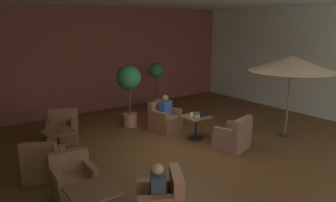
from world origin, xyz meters
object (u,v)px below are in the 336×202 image
Objects in this scene: armchair_mid_center_north at (74,182)px; cafe_table_front_right at (58,137)px; armchair_front_right_north at (44,164)px; cafe_table_mid_center at (93,198)px; patron_blue_shirt at (158,185)px; iced_drink_cup at (192,114)px; cafe_table_front_left at (196,122)px; armchair_front_left_east at (234,137)px; patron_by_window at (165,107)px; armchair_front_left_north at (164,120)px; potted_tree_left_corner at (129,85)px; armchair_front_right_east at (63,130)px; open_laptop at (202,115)px; potted_tree_mid_right at (156,81)px; patio_umbrella_tall_red at (291,64)px.

cafe_table_front_right is at bearing 79.46° from armchair_mid_center_north.
armchair_front_right_north reaches higher than cafe_table_mid_center.
iced_drink_cup is at bearing 41.87° from patron_blue_shirt.
armchair_front_left_east is (0.30, -1.14, -0.18)m from cafe_table_front_left.
patron_by_window is (3.70, 3.20, 0.22)m from cafe_table_mid_center.
armchair_front_left_north is 1.54m from potted_tree_left_corner.
armchair_front_left_east reaches higher than cafe_table_front_left.
armchair_front_right_east is 2.38m from potted_tree_left_corner.
iced_drink_cup is at bearing -33.42° from armchair_front_right_east.
patron_blue_shirt is (0.88, -0.51, 0.16)m from cafe_table_mid_center.
armchair_front_left_east reaches higher than cafe_table_front_right.
armchair_front_right_north is at bearing 179.70° from iced_drink_cup.
cafe_table_mid_center is at bearing -125.81° from potted_tree_left_corner.
armchair_front_left_east is 1.09m from open_laptop.
armchair_front_left_east is 0.96× the size of armchair_front_right_north.
armchair_front_right_east is at bearing 89.89° from patron_blue_shirt.
cafe_table_front_left is 4.04m from patron_blue_shirt.
cafe_table_mid_center is 1.03m from patron_blue_shirt.
potted_tree_mid_right is 7.22m from patron_blue_shirt.
armchair_front_left_east is 4.62m from armchair_front_right_east.
open_laptop is (1.01, -2.26, -0.62)m from potted_tree_left_corner.
patron_blue_shirt is 1.89× the size of open_laptop.
armchair_front_right_east is at bearing 162.76° from armchair_front_left_north.
armchair_front_left_north is 0.39× the size of patio_umbrella_tall_red.
iced_drink_cup is at bearing 148.44° from patio_umbrella_tall_red.
patron_blue_shirt is at bearing -30.15° from cafe_table_mid_center.
cafe_table_front_left is at bearing 40.27° from patron_blue_shirt.
armchair_front_right_east is at bearing 162.08° from patron_by_window.
cafe_table_front_left is 1.07× the size of patron_by_window.
patron_blue_shirt reaches higher than armchair_front_right_north.
iced_drink_cup is (-2.33, 1.43, -1.39)m from patio_umbrella_tall_red.
cafe_table_mid_center is at bearing -154.29° from open_laptop.
patron_blue_shirt is (-3.08, -2.61, 0.19)m from cafe_table_front_left.
patron_blue_shirt is at bearing -114.61° from potted_tree_left_corner.
armchair_front_left_east is at bearing -75.14° from cafe_table_front_left.
potted_tree_mid_right is at bearing 81.78° from armchair_front_left_east.
iced_drink_cup is (0.16, -1.09, 0.39)m from armchair_front_left_north.
armchair_front_right_east is at bearing -161.43° from potted_tree_mid_right.
patio_umbrella_tall_red is at bearing -44.97° from patron_by_window.
armchair_front_left_north reaches higher than armchair_mid_center_north.
armchair_front_left_north is at bearing -55.66° from potted_tree_left_corner.
potted_tree_mid_right is at bearing 42.33° from armchair_mid_center_north.
potted_tree_left_corner is (2.59, 1.10, 0.82)m from cafe_table_front_right.
open_laptop is at bearing -3.14° from armchair_front_right_north.
potted_tree_left_corner reaches higher than armchair_front_left_east.
patron_by_window is 1.06m from iced_drink_cup.
cafe_table_front_right is at bearing -156.93° from potted_tree_left_corner.
armchair_front_left_east is at bearing -76.11° from patron_by_window.
armchair_front_left_east is at bearing -15.42° from armchair_front_right_north.
iced_drink_cup is at bearing -15.50° from cafe_table_front_right.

